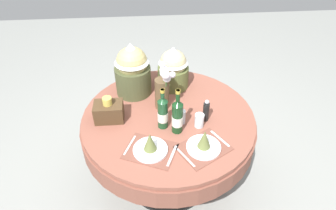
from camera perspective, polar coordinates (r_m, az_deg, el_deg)
The scene contains 13 objects.
ground at distance 2.87m, azimuth 0.06°, elevation -13.86°, with size 8.00×8.00×0.00m, color gray.
dining_table at distance 2.40m, azimuth 0.07°, elevation -4.54°, with size 1.38×1.38×0.77m.
place_setting_left at distance 2.01m, azimuth -3.47°, elevation -7.97°, with size 0.41×0.37×0.16m.
place_setting_right at distance 2.04m, azimuth 7.00°, elevation -7.43°, with size 0.42×0.40×0.16m.
flower_vase at distance 2.28m, azimuth -0.97°, elevation 3.37°, with size 0.16×0.22×0.41m.
wine_bottle_left at distance 2.13m, azimuth -1.02°, elevation -1.48°, with size 0.08×0.08×0.34m.
wine_bottle_centre at distance 2.09m, azimuth 1.83°, elevation -2.20°, with size 0.08×0.08×0.37m.
tumbler_near_right at distance 2.20m, azimuth 6.09°, elevation -3.00°, with size 0.07×0.07×0.11m, color silver.
tumbler_mid at distance 2.21m, azimuth 2.65°, elevation -2.30°, with size 0.06×0.06×0.11m, color silver.
pepper_mill at distance 2.23m, azimuth 7.40°, elevation -1.15°, with size 0.05×0.05×0.19m.
gift_tub_back_left at distance 2.44m, azimuth -6.96°, elevation 7.22°, with size 0.30×0.30×0.46m.
gift_tub_back_centre at distance 2.53m, azimuth 1.02°, elevation 7.54°, with size 0.27×0.27×0.38m.
woven_basket_side_left at distance 2.28m, azimuth -11.43°, elevation -1.15°, with size 0.22×0.15×0.20m.
Camera 1 is at (-0.15, -1.74, 2.28)m, focal length 31.38 mm.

